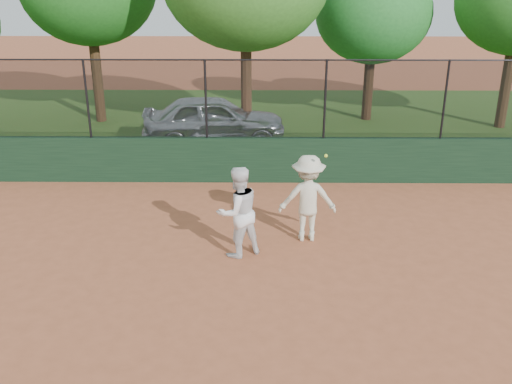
{
  "coord_description": "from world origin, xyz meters",
  "views": [
    {
      "loc": [
        0.9,
        -8.16,
        5.3
      ],
      "look_at": [
        0.8,
        2.2,
        1.2
      ],
      "focal_mm": 40.0,
      "sensor_mm": 36.0,
      "label": 1
    }
  ],
  "objects_px": {
    "player_second": "(238,212)",
    "tree_3": "(373,13)",
    "parked_car": "(214,120)",
    "player_main": "(308,198)"
  },
  "relations": [
    {
      "from": "parked_car",
      "to": "player_second",
      "type": "height_order",
      "value": "player_second"
    },
    {
      "from": "player_second",
      "to": "tree_3",
      "type": "distance_m",
      "value": 12.0
    },
    {
      "from": "player_second",
      "to": "tree_3",
      "type": "xyz_separation_m",
      "value": [
        4.35,
        10.8,
        2.87
      ]
    },
    {
      "from": "parked_car",
      "to": "tree_3",
      "type": "relative_size",
      "value": 0.81
    },
    {
      "from": "player_second",
      "to": "player_main",
      "type": "bearing_deg",
      "value": 175.87
    },
    {
      "from": "tree_3",
      "to": "player_main",
      "type": "bearing_deg",
      "value": -106.31
    },
    {
      "from": "player_second",
      "to": "player_main",
      "type": "distance_m",
      "value": 1.56
    },
    {
      "from": "tree_3",
      "to": "player_second",
      "type": "bearing_deg",
      "value": -111.94
    },
    {
      "from": "parked_car",
      "to": "player_main",
      "type": "height_order",
      "value": "player_main"
    },
    {
      "from": "player_second",
      "to": "tree_3",
      "type": "bearing_deg",
      "value": -142.81
    }
  ]
}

